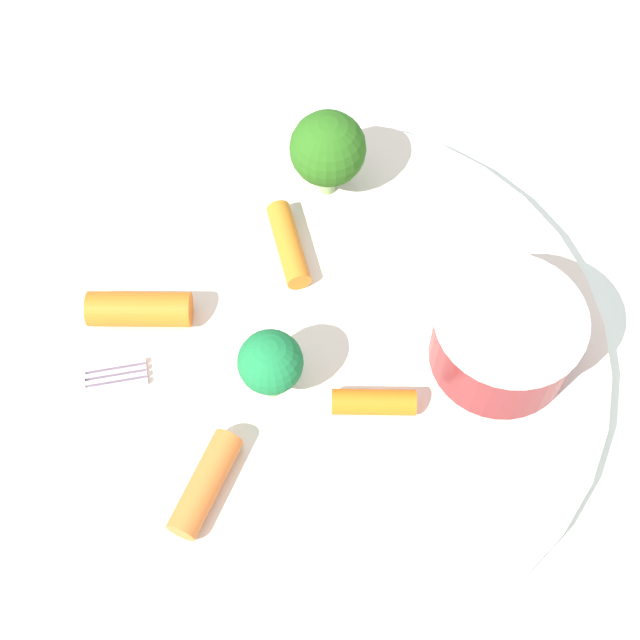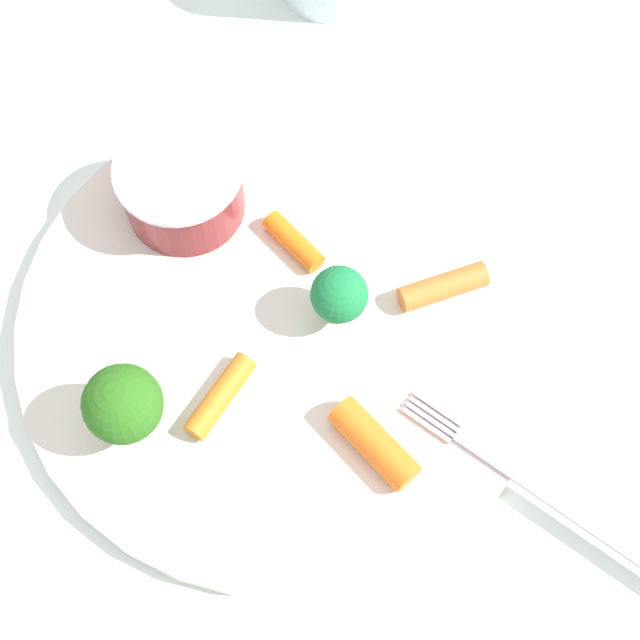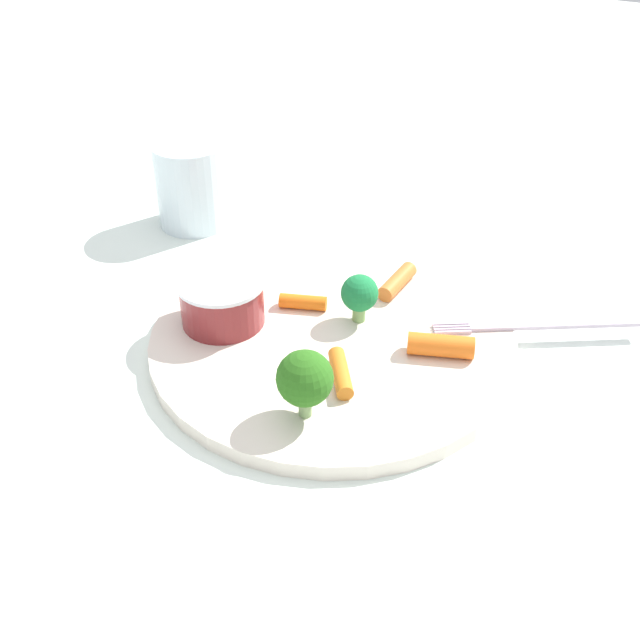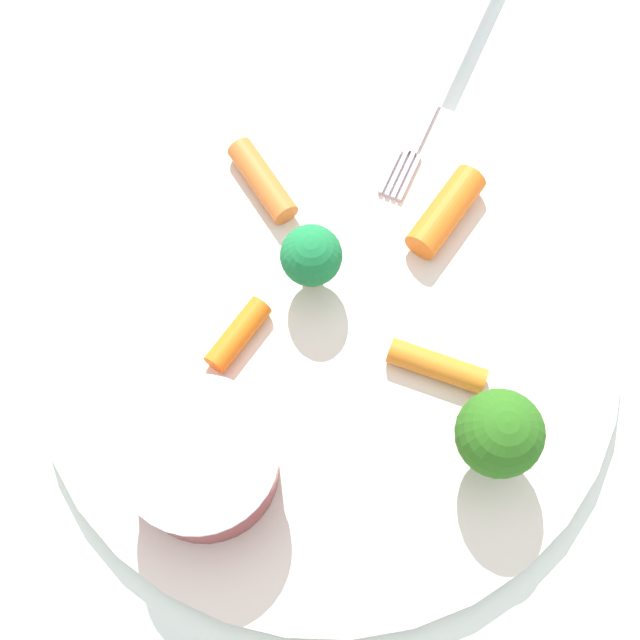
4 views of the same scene
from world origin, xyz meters
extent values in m
plane|color=silver|center=(0.00, 0.00, 0.00)|extent=(2.40, 2.40, 0.00)
cylinder|color=silver|center=(0.00, 0.00, 0.01)|extent=(0.28, 0.28, 0.01)
cylinder|color=maroon|center=(0.08, 0.02, 0.03)|extent=(0.06, 0.06, 0.03)
cylinder|color=silver|center=(0.08, 0.02, 0.05)|extent=(0.07, 0.07, 0.00)
cylinder|color=#82AC64|center=(-0.01, -0.03, 0.02)|extent=(0.01, 0.01, 0.01)
sphere|color=#1C783D|center=(-0.01, -0.03, 0.04)|extent=(0.03, 0.03, 0.03)
cylinder|color=#8BAE6D|center=(-0.02, 0.09, 0.02)|extent=(0.01, 0.01, 0.02)
sphere|color=#296319|center=(-0.02, 0.09, 0.04)|extent=(0.04, 0.04, 0.04)
cylinder|color=orange|center=(-0.02, -0.08, 0.02)|extent=(0.02, 0.05, 0.01)
cylinder|color=orange|center=(0.04, -0.02, 0.02)|extent=(0.04, 0.02, 0.01)
cylinder|color=orange|center=(-0.08, -0.01, 0.02)|extent=(0.05, 0.03, 0.02)
cylinder|color=orange|center=(-0.03, 0.05, 0.02)|extent=(0.03, 0.04, 0.01)
cube|color=#BFACBF|center=(-0.15, -0.08, 0.01)|extent=(0.12, 0.07, 0.00)
cube|color=#BFACBF|center=(-0.08, -0.04, 0.01)|extent=(0.03, 0.02, 0.00)
cube|color=#BFACBF|center=(-0.08, -0.04, 0.01)|extent=(0.03, 0.02, 0.00)
cube|color=#BFACBF|center=(-0.08, -0.04, 0.01)|extent=(0.03, 0.02, 0.00)
cube|color=#BFACBF|center=(-0.08, -0.05, 0.01)|extent=(0.03, 0.02, 0.00)
cylinder|color=silver|center=(0.20, -0.12, 0.04)|extent=(0.07, 0.07, 0.08)
camera|label=1|loc=(0.06, -0.19, 0.39)|focal=51.30mm
camera|label=2|loc=(-0.18, 0.06, 0.44)|focal=51.49mm
camera|label=3|loc=(-0.20, 0.44, 0.36)|focal=44.18mm
camera|label=4|loc=(0.09, 0.12, 0.41)|focal=50.43mm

